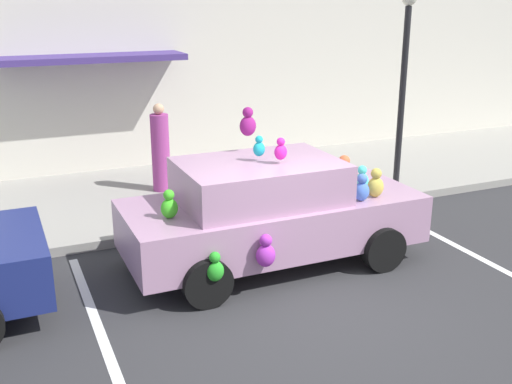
{
  "coord_description": "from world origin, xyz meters",
  "views": [
    {
      "loc": [
        -3.48,
        -5.86,
        3.72
      ],
      "look_at": [
        0.04,
        2.14,
        0.9
      ],
      "focal_mm": 42.88,
      "sensor_mm": 36.0,
      "label": 1
    }
  ],
  "objects_px": {
    "teddy_bear_on_sidewalk": "(263,183)",
    "pedestrian_near_shopfront": "(161,151)",
    "street_lamp_post": "(404,69)",
    "plush_covered_car": "(270,211)"
  },
  "relations": [
    {
      "from": "teddy_bear_on_sidewalk",
      "to": "pedestrian_near_shopfront",
      "type": "height_order",
      "value": "pedestrian_near_shopfront"
    },
    {
      "from": "teddy_bear_on_sidewalk",
      "to": "street_lamp_post",
      "type": "bearing_deg",
      "value": -4.71
    },
    {
      "from": "street_lamp_post",
      "to": "teddy_bear_on_sidewalk",
      "type": "bearing_deg",
      "value": 175.29
    },
    {
      "from": "plush_covered_car",
      "to": "pedestrian_near_shopfront",
      "type": "height_order",
      "value": "plush_covered_car"
    },
    {
      "from": "street_lamp_post",
      "to": "pedestrian_near_shopfront",
      "type": "distance_m",
      "value": 4.78
    },
    {
      "from": "street_lamp_post",
      "to": "pedestrian_near_shopfront",
      "type": "relative_size",
      "value": 2.2
    },
    {
      "from": "pedestrian_near_shopfront",
      "to": "teddy_bear_on_sidewalk",
      "type": "bearing_deg",
      "value": -43.08
    },
    {
      "from": "street_lamp_post",
      "to": "pedestrian_near_shopfront",
      "type": "xyz_separation_m",
      "value": [
        -4.25,
        1.62,
        -1.49
      ]
    },
    {
      "from": "teddy_bear_on_sidewalk",
      "to": "pedestrian_near_shopfront",
      "type": "distance_m",
      "value": 2.09
    },
    {
      "from": "pedestrian_near_shopfront",
      "to": "street_lamp_post",
      "type": "bearing_deg",
      "value": -20.92
    }
  ]
}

